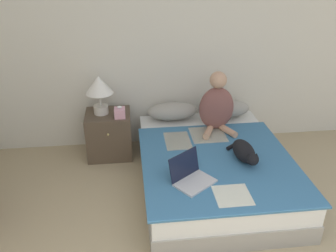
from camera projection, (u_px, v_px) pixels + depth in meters
wall_back at (179, 42)px, 4.12m from camera, size 5.49×0.05×2.55m
bed at (213, 168)px, 3.70m from camera, size 1.48×1.94×0.40m
pillow_near at (172, 111)px, 4.24m from camera, size 0.60×0.29×0.20m
pillow_far at (225, 108)px, 4.31m from camera, size 0.60×0.29×0.20m
person_sitting at (217, 106)px, 3.94m from camera, size 0.39×0.38×0.67m
cat_tabby at (244, 152)px, 3.42m from camera, size 0.23×0.57×0.18m
laptop_open at (191, 176)px, 3.12m from camera, size 0.44×0.43×0.25m
nightstand at (109, 134)px, 4.22m from camera, size 0.52×0.47×0.54m
table_lamp at (99, 88)px, 3.96m from camera, size 0.31×0.31×0.45m
tissue_box at (120, 113)px, 3.98m from camera, size 0.12×0.12×0.14m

